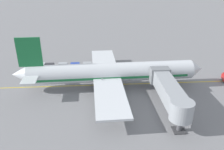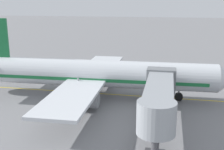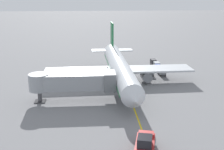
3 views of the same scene
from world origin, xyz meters
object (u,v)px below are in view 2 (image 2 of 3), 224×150
at_px(baggage_tug_lead, 76,76).
at_px(baggage_cart_third_in_train, 52,70).
at_px(ground_crew_wing_walker, 99,79).
at_px(jet_bridge, 159,97).
at_px(parked_airliner, 95,74).
at_px(baggage_cart_tail_end, 36,69).
at_px(baggage_cart_second_in_train, 67,71).
at_px(baggage_cart_front, 83,71).

height_order(baggage_tug_lead, baggage_cart_third_in_train, baggage_tug_lead).
distance_m(baggage_cart_third_in_train, ground_crew_wing_walker, 10.68).
bearing_deg(jet_bridge, ground_crew_wing_walker, -145.35).
bearing_deg(jet_bridge, parked_airliner, -133.86).
distance_m(jet_bridge, baggage_cart_tail_end, 29.54).
height_order(baggage_tug_lead, baggage_cart_second_in_train, baggage_tug_lead).
bearing_deg(baggage_cart_tail_end, baggage_cart_front, 90.84).
relative_size(baggage_cart_front, baggage_cart_third_in_train, 1.00).
distance_m(parked_airliner, baggage_cart_third_in_train, 14.75).
relative_size(parked_airliner, baggage_cart_front, 12.80).
xyz_separation_m(baggage_cart_tail_end, ground_crew_wing_walker, (4.21, 12.82, 0.00)).
relative_size(jet_bridge, baggage_cart_tail_end, 4.99).
xyz_separation_m(parked_airliner, baggage_cart_front, (-9.99, -4.78, -2.24)).
relative_size(baggage_cart_second_in_train, ground_crew_wing_walker, 1.72).
bearing_deg(baggage_tug_lead, parked_airliner, 35.17).
bearing_deg(baggage_tug_lead, baggage_cart_third_in_train, -116.71).
height_order(parked_airliner, baggage_cart_tail_end, parked_airliner).
xyz_separation_m(baggage_cart_third_in_train, baggage_cart_tail_end, (0.18, -3.08, 0.00)).
height_order(baggage_tug_lead, baggage_cart_tail_end, baggage_tug_lead).
xyz_separation_m(baggage_tug_lead, baggage_cart_third_in_train, (-2.73, -5.42, 0.24)).
relative_size(jet_bridge, baggage_cart_third_in_train, 4.99).
height_order(baggage_cart_second_in_train, baggage_cart_tail_end, same).
distance_m(jet_bridge, baggage_tug_lead, 21.68).
height_order(baggage_cart_second_in_train, baggage_cart_third_in_train, same).
xyz_separation_m(baggage_cart_second_in_train, baggage_cart_third_in_train, (-0.26, -2.87, 0.00)).
bearing_deg(baggage_cart_tail_end, baggage_cart_second_in_train, 89.21).
bearing_deg(baggage_tug_lead, baggage_cart_tail_end, -106.69).
relative_size(baggage_cart_second_in_train, baggage_cart_third_in_train, 1.00).
height_order(baggage_cart_second_in_train, ground_crew_wing_walker, ground_crew_wing_walker).
relative_size(baggage_cart_third_in_train, ground_crew_wing_walker, 1.72).
xyz_separation_m(baggage_cart_front, baggage_cart_tail_end, (0.13, -8.88, 0.00)).
xyz_separation_m(parked_airliner, baggage_cart_second_in_train, (-9.78, -7.70, -2.24)).
distance_m(baggage_cart_front, ground_crew_wing_walker, 5.86).
distance_m(baggage_tug_lead, baggage_cart_front, 2.72).
distance_m(baggage_tug_lead, baggage_cart_tail_end, 8.88).
height_order(jet_bridge, baggage_cart_third_in_train, jet_bridge).
bearing_deg(baggage_cart_third_in_train, baggage_cart_front, 89.52).
distance_m(jet_bridge, ground_crew_wing_walker, 17.71).
xyz_separation_m(parked_airliner, ground_crew_wing_walker, (-5.65, -0.84, -2.23)).
height_order(parked_airliner, baggage_cart_third_in_train, parked_airliner).
bearing_deg(baggage_cart_second_in_train, jet_bridge, 42.22).
xyz_separation_m(jet_bridge, baggage_cart_second_in_train, (-18.55, -16.83, -2.51)).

